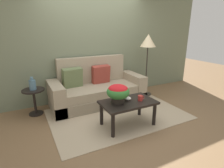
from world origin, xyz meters
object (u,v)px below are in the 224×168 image
side_table (34,97)px  snack_bowl (128,98)px  coffee_table (128,105)px  floor_lamp (148,45)px  couch (97,90)px  potted_plant (118,92)px  coffee_mug (140,98)px  table_vase (32,85)px

side_table → snack_bowl: bearing=-38.8°
coffee_table → floor_lamp: 1.95m
couch → floor_lamp: floor_lamp is taller
floor_lamp → snack_bowl: bearing=-138.7°
potted_plant → coffee_mug: (0.41, -0.11, -0.15)m
coffee_mug → couch: bearing=103.9°
coffee_mug → snack_bowl: coffee_mug is taller
couch → side_table: 1.37m
potted_plant → table_vase: bearing=136.9°
coffee_table → side_table: (-1.47, 1.25, -0.02)m
coffee_table → coffee_mug: bearing=-15.5°
side_table → coffee_table: bearing=-40.5°
coffee_table → snack_bowl: snack_bowl is taller
side_table → floor_lamp: size_ratio=0.34×
potted_plant → floor_lamp: bearing=37.2°
snack_bowl → coffee_table: bearing=-114.1°
couch → floor_lamp: 1.70m
snack_bowl → potted_plant: bearing=-177.6°
coffee_mug → table_vase: size_ratio=0.49×
floor_lamp → snack_bowl: 1.85m
coffee_table → table_vase: size_ratio=3.70×
floor_lamp → potted_plant: size_ratio=3.95×
coffee_table → snack_bowl: (0.02, 0.05, 0.11)m
couch → table_vase: (-1.37, 0.01, 0.33)m
potted_plant → table_vase: size_ratio=1.51×
coffee_mug → table_vase: 2.14m
table_vase → snack_bowl: bearing=-38.6°
side_table → snack_bowl: (1.49, -1.20, 0.13)m
potted_plant → snack_bowl: size_ratio=3.23×
coffee_table → coffee_mug: coffee_mug is taller
snack_bowl → table_vase: size_ratio=0.47×
coffee_table → side_table: side_table is taller
side_table → potted_plant: bearing=-43.3°
side_table → snack_bowl: 1.92m
coffee_mug → snack_bowl: size_ratio=1.05×
side_table → table_vase: size_ratio=2.06×
couch → coffee_table: size_ratio=2.22×
couch → coffee_table: couch is taller
couch → coffee_mug: size_ratio=16.60×
table_vase → potted_plant: bearing=-43.1°
floor_lamp → snack_bowl: floor_lamp is taller
side_table → coffee_mug: (1.69, -1.31, 0.14)m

